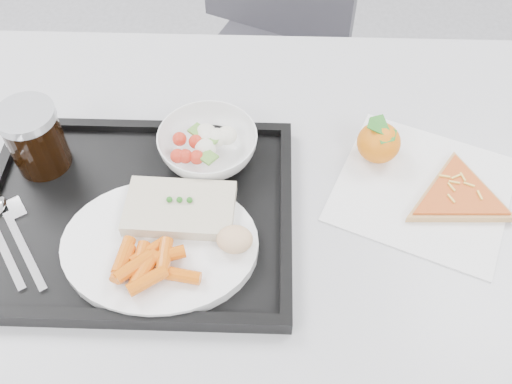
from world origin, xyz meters
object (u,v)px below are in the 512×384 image
object	(u,v)px
dinner_plate	(160,245)
tangerine	(379,142)
pizza_slice	(458,196)
chair	(276,34)
cola_glass	(35,137)
salad_bowl	(208,145)
tray	(137,214)
table	(237,226)

from	to	relation	value
dinner_plate	tangerine	xyz separation A→B (m)	(0.32, 0.19, 0.01)
pizza_slice	chair	bearing A→B (deg)	111.92
cola_glass	chair	bearing A→B (deg)	60.52
tangerine	pizza_slice	size ratio (longest dim) A/B	0.29
chair	tangerine	xyz separation A→B (m)	(0.16, -0.59, 0.25)
salad_bowl	pizza_slice	distance (m)	0.38
cola_glass	dinner_plate	bearing A→B (deg)	-37.16
cola_glass	pizza_slice	size ratio (longest dim) A/B	0.42
cola_glass	pizza_slice	bearing A→B (deg)	-3.92
tray	tangerine	size ratio (longest dim) A/B	6.09
cola_glass	tangerine	xyz separation A→B (m)	(0.52, 0.04, -0.04)
salad_bowl	pizza_slice	bearing A→B (deg)	-9.64
table	pizza_slice	bearing A→B (deg)	2.01
table	salad_bowl	size ratio (longest dim) A/B	7.89
chair	salad_bowl	bearing A→B (deg)	-99.78
pizza_slice	tangerine	bearing A→B (deg)	144.44
salad_bowl	tangerine	bearing A→B (deg)	3.82
tray	dinner_plate	size ratio (longest dim) A/B	1.67
salad_bowl	tangerine	size ratio (longest dim) A/B	2.06
tangerine	pizza_slice	xyz separation A→B (m)	(0.11, -0.08, -0.02)
table	salad_bowl	distance (m)	0.14
table	cola_glass	bearing A→B (deg)	169.55
table	tangerine	bearing A→B (deg)	23.18
salad_bowl	tangerine	distance (m)	0.26
tangerine	table	bearing A→B (deg)	-156.82
tray	cola_glass	xyz separation A→B (m)	(-0.16, 0.09, 0.06)
chair	cola_glass	xyz separation A→B (m)	(-0.36, -0.63, 0.28)
table	tray	xyz separation A→B (m)	(-0.14, -0.04, 0.08)
dinner_plate	pizza_slice	world-z (taller)	dinner_plate
salad_bowl	cola_glass	world-z (taller)	cola_glass
cola_glass	tangerine	bearing A→B (deg)	4.28
cola_glass	pizza_slice	xyz separation A→B (m)	(0.63, -0.04, -0.06)
dinner_plate	table	bearing A→B (deg)	44.82
table	tangerine	distance (m)	0.26
salad_bowl	tray	bearing A→B (deg)	-130.86
table	pizza_slice	distance (m)	0.34
tangerine	pizza_slice	world-z (taller)	tangerine
table	tray	bearing A→B (deg)	-165.79
chair	pizza_slice	world-z (taller)	chair
tray	tangerine	bearing A→B (deg)	19.76
salad_bowl	pizza_slice	world-z (taller)	salad_bowl
tangerine	chair	bearing A→B (deg)	104.87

